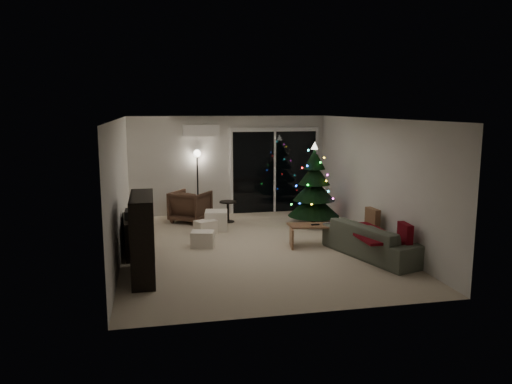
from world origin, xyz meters
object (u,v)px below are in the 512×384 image
(sofa, at_px, (374,240))
(coffee_table, at_px, (322,235))
(media_cabinet, at_px, (136,236))
(bookshelf, at_px, (132,238))
(armchair, at_px, (190,206))
(christmas_tree, at_px, (314,184))

(sofa, height_order, coffee_table, sofa)
(sofa, bearing_deg, coffee_table, 20.51)
(media_cabinet, height_order, sofa, media_cabinet)
(bookshelf, xyz_separation_m, coffee_table, (3.61, 1.24, -0.46))
(bookshelf, relative_size, armchair, 1.63)
(armchair, height_order, sofa, armchair)
(media_cabinet, height_order, armchair, armchair)
(bookshelf, height_order, sofa, bookshelf)
(sofa, relative_size, coffee_table, 1.59)
(bookshelf, bearing_deg, coffee_table, -0.61)
(armchair, bearing_deg, christmas_tree, -163.79)
(bookshelf, bearing_deg, christmas_tree, 16.98)
(armchair, relative_size, coffee_table, 0.62)
(sofa, xyz_separation_m, christmas_tree, (-0.31, 2.62, 0.66))
(coffee_table, bearing_deg, bookshelf, -151.01)
(media_cabinet, xyz_separation_m, coffee_table, (3.61, -0.12, -0.14))
(christmas_tree, bearing_deg, media_cabinet, -158.20)
(bookshelf, bearing_deg, media_cabinet, 70.48)
(sofa, height_order, christmas_tree, christmas_tree)
(media_cabinet, xyz_separation_m, armchair, (1.20, 2.51, 0.03))
(bookshelf, relative_size, christmas_tree, 0.70)
(sofa, distance_m, christmas_tree, 2.72)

